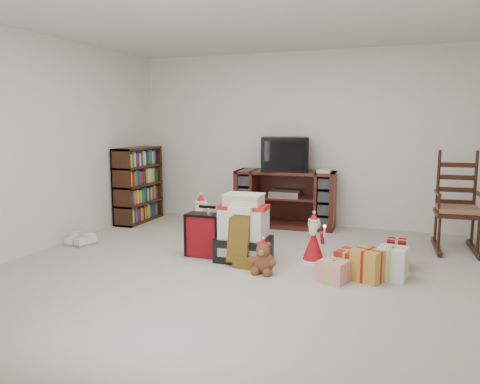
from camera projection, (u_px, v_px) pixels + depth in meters
name	position (u px, v px, depth m)	size (l,w,h in m)	color
room	(241.00, 149.00, 4.50)	(5.01, 5.01, 2.51)	beige
tv_stand	(285.00, 199.00, 6.73)	(1.45, 0.60, 0.81)	#491915
bookshelf	(138.00, 186.00, 7.06)	(0.31, 0.92, 1.12)	#32190D
rocking_chair	(457.00, 215.00, 5.53)	(0.54, 0.84, 1.22)	#32190D
gift_pile	(244.00, 232.00, 5.08)	(0.59, 0.44, 0.72)	black
red_suitcase	(204.00, 235.00, 5.25)	(0.38, 0.20, 0.57)	maroon
stocking	(239.00, 237.00, 4.88)	(0.30, 0.13, 0.64)	#0E7F23
teddy_bear	(264.00, 259.00, 4.68)	(0.22, 0.19, 0.32)	brown
santa_figurine	(313.00, 243.00, 5.03)	(0.27, 0.26, 0.55)	#B51318
mrs_claus_figurine	(201.00, 226.00, 5.68)	(0.32, 0.30, 0.65)	#B51318
sneaker_pair	(80.00, 241.00, 5.77)	(0.35, 0.30, 0.10)	silver
gift_cluster	(369.00, 263.00, 4.63)	(0.70, 0.97, 0.24)	red
crt_television	(284.00, 154.00, 6.63)	(0.76, 0.63, 0.48)	black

